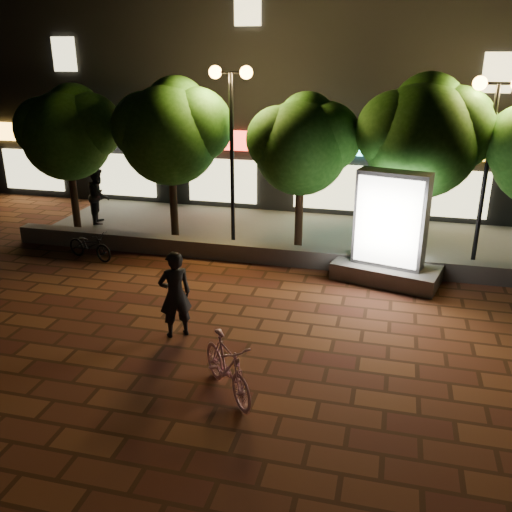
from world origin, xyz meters
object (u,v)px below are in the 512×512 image
(ad_kiosk, at_px, (389,238))
(pedestrian, at_px, (99,196))
(street_lamp_right, at_px, (493,124))
(scooter_pink, at_px, (227,366))
(tree_mid, at_px, (303,141))
(rider, at_px, (175,294))
(tree_right, at_px, (425,133))
(street_lamp_left, at_px, (231,111))
(tree_left, at_px, (172,129))
(scooter_parked, at_px, (90,245))
(tree_far_left, at_px, (69,130))

(ad_kiosk, relative_size, pedestrian, 1.54)
(street_lamp_right, distance_m, pedestrian, 12.37)
(scooter_pink, bearing_deg, street_lamp_right, 16.15)
(tree_mid, height_order, street_lamp_right, street_lamp_right)
(rider, bearing_deg, tree_mid, -141.18)
(tree_right, distance_m, ad_kiosk, 3.18)
(street_lamp_left, distance_m, pedestrian, 5.90)
(ad_kiosk, bearing_deg, street_lamp_right, 36.13)
(tree_left, bearing_deg, rider, -68.35)
(tree_right, bearing_deg, tree_mid, -180.00)
(street_lamp_left, xyz_separation_m, scooter_pink, (2.13, -7.60, -3.48))
(tree_left, relative_size, scooter_parked, 3.07)
(tree_far_left, relative_size, rider, 2.46)
(rider, bearing_deg, tree_left, -104.96)
(tree_mid, xyz_separation_m, scooter_pink, (0.08, -7.86, -2.66))
(street_lamp_left, distance_m, scooter_parked, 5.57)
(street_lamp_left, height_order, scooter_parked, street_lamp_left)
(tree_mid, height_order, scooter_pink, tree_mid)
(tree_far_left, height_order, ad_kiosk, tree_far_left)
(scooter_pink, height_order, rider, rider)
(street_lamp_left, bearing_deg, tree_far_left, 177.24)
(tree_left, height_order, street_lamp_right, street_lamp_right)
(scooter_pink, relative_size, pedestrian, 0.97)
(tree_far_left, bearing_deg, ad_kiosk, -10.98)
(scooter_pink, bearing_deg, scooter_parked, 95.67)
(tree_far_left, distance_m, scooter_parked, 4.20)
(street_lamp_left, xyz_separation_m, ad_kiosk, (4.67, -1.70, -2.86))
(pedestrian, bearing_deg, tree_mid, -116.85)
(rider, bearing_deg, street_lamp_right, -174.91)
(ad_kiosk, height_order, pedestrian, ad_kiosk)
(tree_left, xyz_separation_m, scooter_pink, (4.07, -7.86, -2.89))
(tree_right, relative_size, scooter_pink, 2.76)
(tree_left, height_order, rider, tree_left)
(rider, distance_m, pedestrian, 8.65)
(scooter_pink, bearing_deg, tree_right, 26.49)
(tree_left, bearing_deg, ad_kiosk, -16.53)
(street_lamp_right, distance_m, scooter_parked, 11.40)
(tree_far_left, relative_size, tree_left, 0.95)
(tree_mid, distance_m, street_lamp_right, 5.00)
(tree_right, xyz_separation_m, ad_kiosk, (-0.69, -1.96, -2.40))
(tree_left, height_order, ad_kiosk, tree_left)
(tree_far_left, relative_size, scooter_pink, 2.52)
(tree_mid, height_order, ad_kiosk, tree_mid)
(street_lamp_right, distance_m, scooter_pink, 9.63)
(tree_far_left, distance_m, street_lamp_right, 12.47)
(tree_left, distance_m, street_lamp_left, 2.05)
(street_lamp_left, relative_size, scooter_parked, 3.25)
(ad_kiosk, height_order, rider, ad_kiosk)
(scooter_pink, distance_m, scooter_parked, 7.90)
(pedestrian, bearing_deg, street_lamp_right, -116.02)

